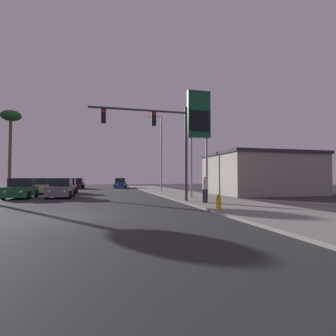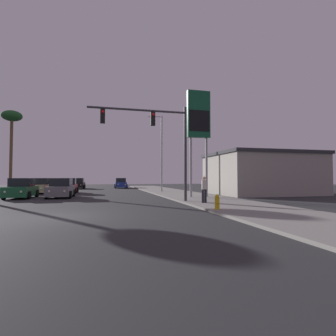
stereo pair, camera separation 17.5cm
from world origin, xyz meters
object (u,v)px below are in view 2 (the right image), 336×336
object	(u,v)px
car_green	(22,189)
fire_hydrant	(217,202)
car_red	(68,186)
gas_station_sign	(199,120)
car_grey	(61,189)
palm_tree_mid	(12,121)
car_blue	(121,184)
street_lamp	(161,149)
pedestrian_on_sidewalk	(204,188)
car_black	(78,184)
car_tan	(40,186)
traffic_light_mast	(159,134)

from	to	relation	value
car_green	fire_hydrant	bearing A→B (deg)	135.08
car_red	gas_station_sign	world-z (taller)	gas_station_sign
car_grey	palm_tree_mid	distance (m)	16.31
car_blue	palm_tree_mid	size ratio (longest dim) A/B	0.43
palm_tree_mid	street_lamp	bearing A→B (deg)	-18.90
car_grey	gas_station_sign	distance (m)	13.27
palm_tree_mid	car_red	bearing A→B (deg)	-35.84
fire_hydrant	pedestrian_on_sidewalk	bearing A→B (deg)	78.63
car_blue	fire_hydrant	xyz separation A→B (m)	(2.68, -32.32, -0.27)
car_black	car_tan	distance (m)	12.93
palm_tree_mid	fire_hydrant	bearing A→B (deg)	-55.19
street_lamp	gas_station_sign	distance (m)	9.59
car_blue	car_black	bearing A→B (deg)	6.73
car_blue	car_green	distance (m)	22.28
traffic_light_mast	street_lamp	world-z (taller)	street_lamp
street_lamp	pedestrian_on_sidewalk	world-z (taller)	street_lamp
car_green	pedestrian_on_sidewalk	size ratio (longest dim) A/B	2.58
car_green	car_red	distance (m)	7.16
fire_hydrant	traffic_light_mast	bearing A→B (deg)	110.83
car_grey	pedestrian_on_sidewalk	world-z (taller)	pedestrian_on_sidewalk
traffic_light_mast	palm_tree_mid	xyz separation A→B (m)	(-14.83, 19.05, 4.12)
car_green	car_red	bearing A→B (deg)	-113.50
palm_tree_mid	car_green	bearing A→B (deg)	-69.19
car_grey	street_lamp	bearing A→B (deg)	-148.71
fire_hydrant	car_tan	bearing A→B (deg)	122.77
gas_station_sign	car_green	bearing A→B (deg)	166.13
car_tan	street_lamp	bearing A→B (deg)	175.00
traffic_light_mast	palm_tree_mid	bearing A→B (deg)	127.89
car_grey	traffic_light_mast	xyz separation A→B (m)	(7.19, -7.10, 3.93)
gas_station_sign	traffic_light_mast	bearing A→B (deg)	-139.49
car_green	pedestrian_on_sidewalk	world-z (taller)	pedestrian_on_sidewalk
car_tan	gas_station_sign	size ratio (longest dim) A/B	0.48
car_tan	palm_tree_mid	xyz separation A→B (m)	(-4.44, 4.98, 8.05)
car_tan	street_lamp	world-z (taller)	street_lamp
car_green	gas_station_sign	world-z (taller)	gas_station_sign
car_red	palm_tree_mid	distance (m)	12.15
palm_tree_mid	car_grey	bearing A→B (deg)	-57.40
street_lamp	traffic_light_mast	bearing A→B (deg)	-102.78
car_grey	car_green	bearing A→B (deg)	0.27
gas_station_sign	car_black	bearing A→B (deg)	116.80
car_black	fire_hydrant	xyz separation A→B (m)	(9.39, -31.70, -0.27)
car_green	car_black	distance (m)	19.72
car_grey	fire_hydrant	xyz separation A→B (m)	(9.10, -12.13, -0.27)
car_tan	car_blue	bearing A→B (deg)	-126.28
car_blue	car_black	distance (m)	6.74
street_lamp	fire_hydrant	size ratio (longest dim) A/B	11.84
car_red	street_lamp	bearing A→B (deg)	174.36
car_black	car_green	bearing A→B (deg)	83.16
car_grey	street_lamp	distance (m)	12.49
car_red	palm_tree_mid	xyz separation A→B (m)	(-7.38, 5.33, 8.05)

